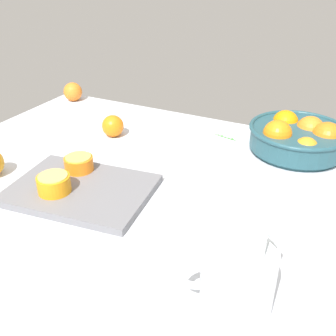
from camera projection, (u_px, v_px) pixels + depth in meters
The scene contains 9 objects.
ground_plane at pixel (173, 209), 91.19cm from camera, with size 145.43×105.05×3.00cm, color silver.
fruit_bowl at pixel (298, 137), 111.34cm from camera, with size 27.63×27.63×10.72cm.
juice_pitcher at pixel (237, 281), 61.25cm from camera, with size 15.33×11.52×16.70cm.
cutting_board at pixel (81, 190), 93.89cm from camera, with size 32.76×23.53×1.85cm, color slate.
orange_half_0 at pixel (54, 184), 90.59cm from camera, with size 7.63×7.63×4.27cm.
orange_half_1 at pixel (79, 163), 99.62cm from camera, with size 7.28×7.28×3.82cm.
loose_orange_1 at pixel (113, 126), 121.48cm from camera, with size 6.74×6.74×6.74cm, color orange.
loose_orange_2 at pixel (73, 92), 150.14cm from camera, with size 6.97×6.97×6.97cm, color orange.
herb_sprig_0 at pixel (226, 137), 121.73cm from camera, with size 7.39×2.08×0.98cm.
Camera 1 is at (32.42, -67.67, 51.20)cm, focal length 42.20 mm.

